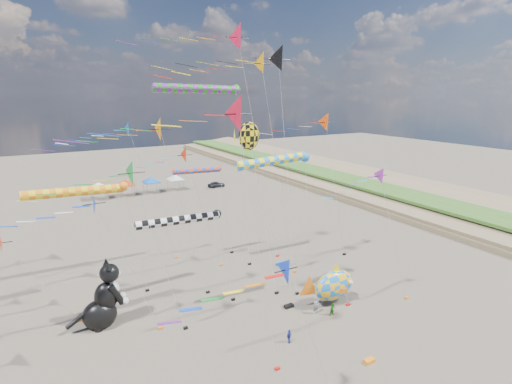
{
  "coord_description": "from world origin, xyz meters",
  "views": [
    {
      "loc": [
        -17.05,
        -17.9,
        19.7
      ],
      "look_at": [
        0.34,
        12.0,
        11.04
      ],
      "focal_mm": 28.0,
      "sensor_mm": 36.0,
      "label": 1
    }
  ],
  "objects": [
    {
      "name": "fish_inflatable",
      "position": [
        6.65,
        8.24,
        1.95
      ],
      "size": [
        5.95,
        2.84,
        4.19
      ],
      "color": "blue",
      "rests_on": "ground"
    },
    {
      "name": "angelfish_kite",
      "position": [
        0.9,
        14.56,
        15.61
      ],
      "size": [
        3.74,
        3.02,
        17.06
      ],
      "color": "yellow",
      "rests_on": "ground"
    },
    {
      "name": "parked_car",
      "position": [
        17.31,
        58.0,
        0.63
      ],
      "size": [
        3.7,
        1.52,
        1.26
      ],
      "primitive_type": "imported",
      "rotation": [
        0.0,
        0.0,
        1.58
      ],
      "color": "#26262D",
      "rests_on": "ground"
    },
    {
      "name": "windsock_1",
      "position": [
        -6.04,
        13.6,
        9.02
      ],
      "size": [
        8.98,
        0.8,
        9.46
      ],
      "color": "black",
      "rests_on": "ground"
    },
    {
      "name": "kite_bag_2",
      "position": [
        7.19,
        18.17,
        0.15
      ],
      "size": [
        0.9,
        0.44,
        0.3
      ],
      "primitive_type": "cube",
      "color": "blue",
      "rests_on": "ground"
    },
    {
      "name": "child_green",
      "position": [
        5.34,
        6.68,
        0.6
      ],
      "size": [
        0.59,
        0.46,
        1.2
      ],
      "primitive_type": "imported",
      "rotation": [
        0.0,
        0.0,
        0.01
      ],
      "color": "#208F1C",
      "rests_on": "ground"
    },
    {
      "name": "cat_inflatable",
      "position": [
        -12.9,
        15.47,
        2.96
      ],
      "size": [
        4.41,
        2.24,
        5.92
      ],
      "primitive_type": null,
      "rotation": [
        0.0,
        0.0,
        0.01
      ],
      "color": "black",
      "rests_on": "ground"
    },
    {
      "name": "delta_kite_2",
      "position": [
        9.27,
        5.29,
        12.24
      ],
      "size": [
        9.26,
        1.64,
        13.49
      ],
      "color": "purple",
      "rests_on": "ground"
    },
    {
      "name": "delta_kite_6",
      "position": [
        -13.2,
        12.36,
        11.08
      ],
      "size": [
        10.24,
        1.84,
        12.38
      ],
      "color": "#143BB9",
      "rests_on": "ground"
    },
    {
      "name": "delta_kite_11",
      "position": [
        -8.12,
        16.2,
        16.43
      ],
      "size": [
        13.05,
        2.19,
        17.86
      ],
      "color": "#FF9709",
      "rests_on": "ground"
    },
    {
      "name": "kite_bag_1",
      "position": [
        3.33,
        0.22,
        0.15
      ],
      "size": [
        0.9,
        0.44,
        0.3
      ],
      "primitive_type": "cube",
      "color": "orange",
      "rests_on": "ground"
    },
    {
      "name": "delta_kite_0",
      "position": [
        -1.14,
        11.44,
        21.6
      ],
      "size": [
        12.74,
        1.97,
        22.98
      ],
      "color": "orange",
      "rests_on": "ground"
    },
    {
      "name": "delta_kite_3",
      "position": [
        10.02,
        16.63,
        16.28
      ],
      "size": [
        13.99,
        2.28,
        17.74
      ],
      "color": "#EC4D0E",
      "rests_on": "ground"
    },
    {
      "name": "kite_bag_3",
      "position": [
        2.62,
        9.77,
        0.15
      ],
      "size": [
        0.9,
        0.44,
        0.3
      ],
      "primitive_type": "cube",
      "color": "black",
      "rests_on": "ground"
    },
    {
      "name": "windsock_3",
      "position": [
        1.91,
        11.1,
        13.86
      ],
      "size": [
        8.73,
        0.86,
        14.34
      ],
      "color": "blue",
      "rests_on": "ground"
    },
    {
      "name": "windsock_4",
      "position": [
        -0.03,
        24.25,
        10.9
      ],
      "size": [
        7.31,
        0.64,
        11.31
      ],
      "color": "#BF350D",
      "rests_on": "ground"
    },
    {
      "name": "delta_kite_1",
      "position": [
        -8.34,
        26.22,
        15.54
      ],
      "size": [
        11.22,
        1.81,
        16.84
      ],
      "color": "#0969BB",
      "rests_on": "ground"
    },
    {
      "name": "child_blue",
      "position": [
        -0.46,
        5.29,
        0.59
      ],
      "size": [
        0.74,
        0.53,
        1.17
      ],
      "primitive_type": "imported",
      "rotation": [
        0.0,
        0.0,
        0.39
      ],
      "color": "#1D2F99",
      "rests_on": "ground"
    },
    {
      "name": "tent_row",
      "position": [
        1.5,
        60.0,
        3.15
      ],
      "size": [
        19.2,
        4.2,
        3.8
      ],
      "color": "white",
      "rests_on": "ground"
    },
    {
      "name": "delta_kite_8",
      "position": [
        2.99,
        15.63,
        22.55
      ],
      "size": [
        14.78,
        2.68,
        24.17
      ],
      "color": "black",
      "rests_on": "ground"
    },
    {
      "name": "delta_kite_9",
      "position": [
        -6.93,
        3.04,
        18.21
      ],
      "size": [
        12.62,
        2.54,
        19.77
      ],
      "color": "red",
      "rests_on": "ground"
    },
    {
      "name": "person_adult",
      "position": [
        4.13,
        7.63,
        0.83
      ],
      "size": [
        0.62,
        0.41,
        1.66
      ],
      "primitive_type": "imported",
      "rotation": [
        0.0,
        0.0,
        0.02
      ],
      "color": "gray",
      "rests_on": "ground"
    },
    {
      "name": "delta_kite_4",
      "position": [
        -7.35,
        -1.54,
        10.03
      ],
      "size": [
        11.18,
        1.67,
        11.29
      ],
      "color": "blue",
      "rests_on": "ground"
    },
    {
      "name": "delta_kite_12",
      "position": [
        -2.22,
        21.47,
        12.88
      ],
      "size": [
        8.5,
        1.89,
        14.17
      ],
      "color": "red",
      "rests_on": "ground"
    },
    {
      "name": "windsock_2",
      "position": [
        -13.28,
        19.65,
        11.14
      ],
      "size": [
        10.06,
        0.87,
        11.62
      ],
      "color": "orange",
      "rests_on": "ground"
    },
    {
      "name": "windsock_0",
      "position": [
        -1.25,
        20.04,
        19.97
      ],
      "size": [
        10.42,
        0.91,
        20.49
      ],
      "color": "#1C7F17",
      "rests_on": "ground"
    },
    {
      "name": "ground",
      "position": [
        0.0,
        0.0,
        0.0
      ],
      "size": [
        260.0,
        260.0,
        0.0
      ],
      "primitive_type": "plane",
      "color": "brown",
      "rests_on": "ground"
    },
    {
      "name": "delta_kite_10",
      "position": [
        3.25,
        20.39,
        25.08
      ],
      "size": [
        15.94,
        3.09,
        26.86
      ],
      "color": "red",
      "rests_on": "ground"
    },
    {
      "name": "delta_kite_5",
      "position": [
        -11.09,
        11.32,
        13.77
      ],
      "size": [
        10.29,
        2.17,
        15.15
      ],
      "color": "#118927",
      "rests_on": "ground"
    }
  ]
}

